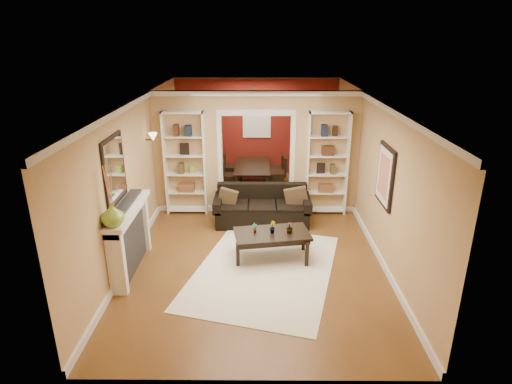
{
  "coord_description": "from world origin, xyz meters",
  "views": [
    {
      "loc": [
        0.06,
        -7.94,
        3.84
      ],
      "look_at": [
        0.01,
        -0.8,
        1.17
      ],
      "focal_mm": 30.0,
      "sensor_mm": 36.0,
      "label": 1
    }
  ],
  "objects_px": {
    "bookshelf_right": "(327,164)",
    "fireplace": "(131,239)",
    "dining_table": "(254,176)",
    "sofa": "(262,206)",
    "bookshelf_left": "(185,164)",
    "coffee_table": "(272,245)"
  },
  "relations": [
    {
      "from": "fireplace",
      "to": "dining_table",
      "type": "bearing_deg",
      "value": 64.82
    },
    {
      "from": "coffee_table",
      "to": "fireplace",
      "type": "distance_m",
      "value": 2.45
    },
    {
      "from": "bookshelf_left",
      "to": "bookshelf_right",
      "type": "relative_size",
      "value": 1.0
    },
    {
      "from": "coffee_table",
      "to": "dining_table",
      "type": "bearing_deg",
      "value": 86.07
    },
    {
      "from": "sofa",
      "to": "fireplace",
      "type": "height_order",
      "value": "fireplace"
    },
    {
      "from": "bookshelf_right",
      "to": "fireplace",
      "type": "relative_size",
      "value": 1.35
    },
    {
      "from": "dining_table",
      "to": "bookshelf_right",
      "type": "bearing_deg",
      "value": -137.19
    },
    {
      "from": "sofa",
      "to": "bookshelf_right",
      "type": "height_order",
      "value": "bookshelf_right"
    },
    {
      "from": "bookshelf_left",
      "to": "bookshelf_right",
      "type": "xyz_separation_m",
      "value": [
        3.1,
        0.0,
        0.0
      ]
    },
    {
      "from": "bookshelf_right",
      "to": "dining_table",
      "type": "relative_size",
      "value": 1.38
    },
    {
      "from": "sofa",
      "to": "fireplace",
      "type": "xyz_separation_m",
      "value": [
        -2.22,
        -1.95,
        0.18
      ]
    },
    {
      "from": "coffee_table",
      "to": "dining_table",
      "type": "relative_size",
      "value": 0.79
    },
    {
      "from": "sofa",
      "to": "dining_table",
      "type": "relative_size",
      "value": 1.22
    },
    {
      "from": "bookshelf_right",
      "to": "dining_table",
      "type": "height_order",
      "value": "bookshelf_right"
    },
    {
      "from": "fireplace",
      "to": "dining_table",
      "type": "height_order",
      "value": "fireplace"
    },
    {
      "from": "sofa",
      "to": "coffee_table",
      "type": "height_order",
      "value": "sofa"
    },
    {
      "from": "fireplace",
      "to": "bookshelf_right",
      "type": "bearing_deg",
      "value": 34.8
    },
    {
      "from": "coffee_table",
      "to": "bookshelf_right",
      "type": "distance_m",
      "value": 2.6
    },
    {
      "from": "coffee_table",
      "to": "dining_table",
      "type": "height_order",
      "value": "dining_table"
    },
    {
      "from": "sofa",
      "to": "fireplace",
      "type": "distance_m",
      "value": 2.96
    },
    {
      "from": "bookshelf_right",
      "to": "fireplace",
      "type": "xyz_separation_m",
      "value": [
        -3.64,
        -2.53,
        -0.57
      ]
    },
    {
      "from": "sofa",
      "to": "bookshelf_right",
      "type": "distance_m",
      "value": 1.71
    }
  ]
}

